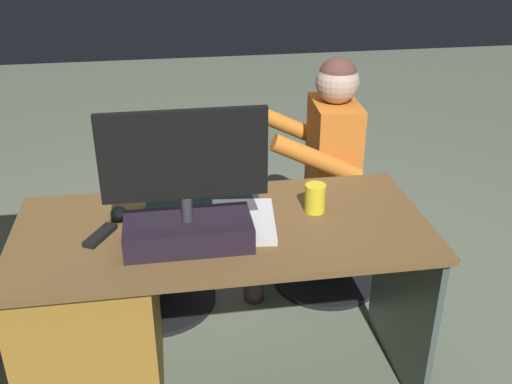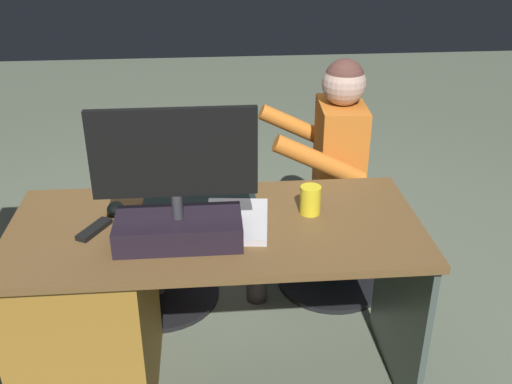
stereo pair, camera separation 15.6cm
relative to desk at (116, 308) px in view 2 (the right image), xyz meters
name	(u,v)px [view 2 (the right image)]	position (x,y,z in m)	size (l,w,h in m)	color
ground_plane	(219,327)	(-0.38, -0.33, -0.39)	(10.00, 10.00, 0.00)	#626C59
desk	(116,308)	(0.00, 0.00, 0.00)	(1.46, 0.66, 0.73)	brown
monitor	(177,203)	(-0.26, 0.10, 0.48)	(0.53, 0.21, 0.47)	black
keyboard	(200,205)	(-0.33, -0.13, 0.35)	(0.42, 0.14, 0.02)	black
computer_mouse	(115,209)	(-0.02, -0.12, 0.36)	(0.06, 0.10, 0.04)	#202823
cup	(310,200)	(-0.73, -0.06, 0.39)	(0.08, 0.08, 0.11)	yellow
tv_remote	(94,229)	(0.04, 0.01, 0.35)	(0.04, 0.15, 0.02)	black
notebook_binder	(236,221)	(-0.45, 0.00, 0.35)	(0.22, 0.30, 0.02)	silver
office_chair_teddy	(157,255)	(-0.10, -0.59, -0.15)	(0.57, 0.57, 0.43)	black
teddy_bear	(152,191)	(-0.10, -0.60, 0.18)	(0.22, 0.22, 0.32)	tan
visitor_chair	(333,241)	(-0.96, -0.64, -0.15)	(0.54, 0.54, 0.43)	black
person	(320,163)	(-0.88, -0.64, 0.28)	(0.56, 0.49, 1.15)	#CA6C23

